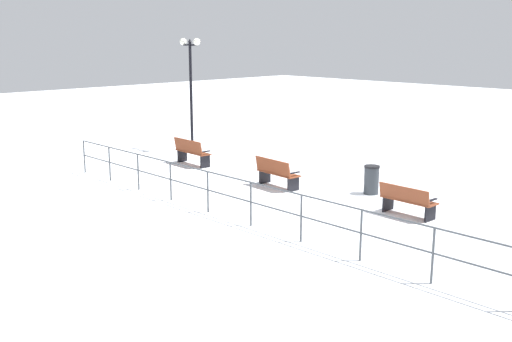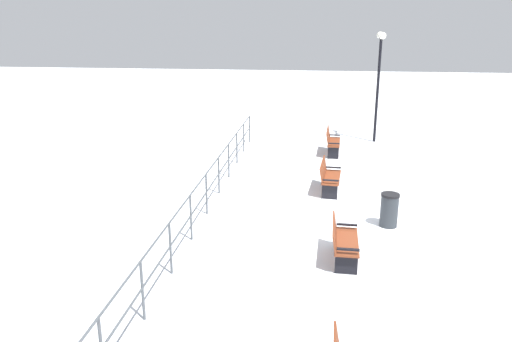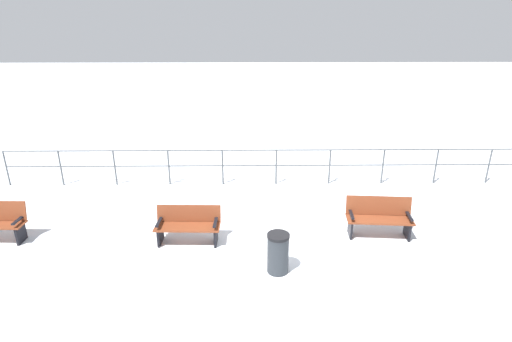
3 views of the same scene
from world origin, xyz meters
name	(u,v)px [view 2 (image 2 of 3)]	position (x,y,z in m)	size (l,w,h in m)	color
ground_plane	(337,220)	(0.00, 0.00, 0.00)	(80.00, 80.00, 0.00)	white
bench_second	(343,241)	(0.03, -2.25, 0.44)	(0.61, 1.51, 0.84)	brown
bench_third	(329,176)	(-0.22, 2.26, 0.48)	(0.69, 1.58, 0.93)	brown
bench_fourth	(332,141)	(-0.04, 6.78, 0.51)	(0.59, 1.66, 0.97)	brown
lamppost_middle	(379,64)	(1.82, 9.11, 3.25)	(0.29, 1.16, 4.55)	black
waterfront_railing	(206,187)	(-3.48, 0.00, 0.75)	(0.05, 16.75, 1.14)	#4C5156
trash_bin	(389,210)	(1.26, -0.24, 0.44)	(0.46, 0.46, 0.87)	#2D3338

